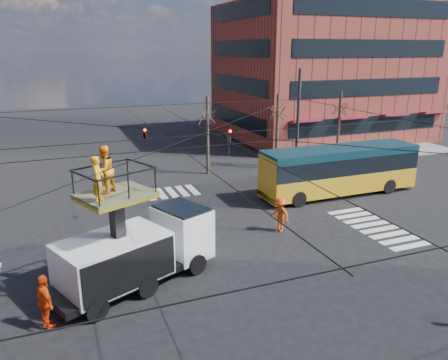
% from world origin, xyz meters
% --- Properties ---
extents(ground, '(120.00, 120.00, 0.00)m').
position_xyz_m(ground, '(0.00, 0.00, 0.00)').
color(ground, black).
rests_on(ground, ground).
extents(sidewalk_ne, '(18.00, 18.00, 0.12)m').
position_xyz_m(sidewalk_ne, '(21.00, 21.00, 0.06)').
color(sidewalk_ne, slate).
rests_on(sidewalk_ne, ground).
extents(crosswalks, '(22.40, 22.40, 0.02)m').
position_xyz_m(crosswalks, '(0.00, 0.00, 0.01)').
color(crosswalks, silver).
rests_on(crosswalks, ground).
extents(building_ne, '(20.06, 16.06, 14.00)m').
position_xyz_m(building_ne, '(21.98, 23.98, 7.00)').
color(building_ne, maroon).
rests_on(building_ne, ground).
extents(overhead_network, '(24.24, 24.24, 8.00)m').
position_xyz_m(overhead_network, '(-0.07, 0.40, 4.29)').
color(overhead_network, '#2D2D30').
rests_on(overhead_network, ground).
extents(tree_a, '(2.00, 2.00, 6.00)m').
position_xyz_m(tree_a, '(5.00, 13.50, 4.63)').
color(tree_a, '#382B21').
rests_on(tree_a, ground).
extents(tree_b, '(2.00, 2.00, 6.00)m').
position_xyz_m(tree_b, '(11.00, 13.50, 4.63)').
color(tree_b, '#382B21').
rests_on(tree_b, ground).
extents(tree_c, '(2.00, 2.00, 6.00)m').
position_xyz_m(tree_c, '(17.00, 13.50, 4.63)').
color(tree_c, '#382B21').
rests_on(tree_c, ground).
extents(utility_truck, '(7.34, 4.89, 5.98)m').
position_xyz_m(utility_truck, '(-3.27, -1.15, 2.00)').
color(utility_truck, black).
rests_on(utility_truck, ground).
extents(city_bus, '(10.88, 2.69, 3.20)m').
position_xyz_m(city_bus, '(11.50, 5.59, 1.72)').
color(city_bus, orange).
rests_on(city_bus, ground).
extents(traffic_cone, '(0.36, 0.36, 0.76)m').
position_xyz_m(traffic_cone, '(-5.01, -2.63, 0.38)').
color(traffic_cone, orange).
rests_on(traffic_cone, ground).
extents(worker_ground, '(0.91, 1.29, 2.03)m').
position_xyz_m(worker_ground, '(-6.83, -3.09, 1.01)').
color(worker_ground, '#FF4C10').
rests_on(worker_ground, ground).
extents(flagger, '(1.07, 1.38, 1.88)m').
position_xyz_m(flagger, '(4.81, 1.45, 0.94)').
color(flagger, '#E4430E').
rests_on(flagger, ground).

